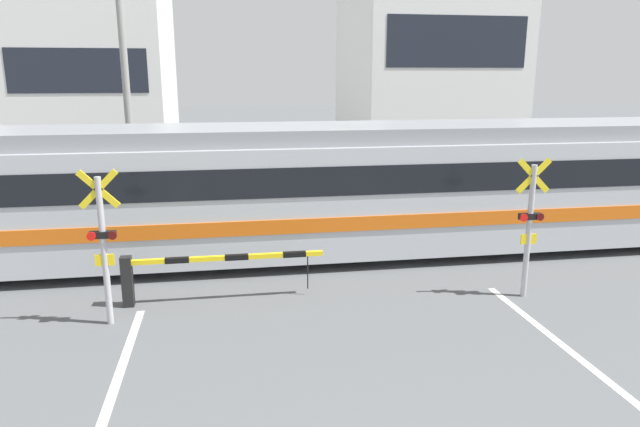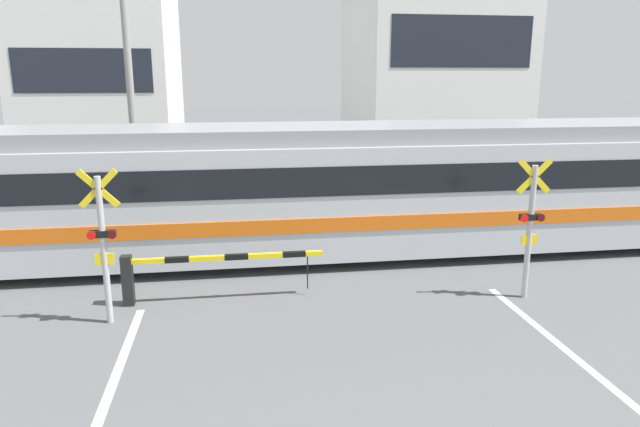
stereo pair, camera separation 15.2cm
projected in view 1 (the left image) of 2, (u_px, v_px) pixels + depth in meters
The scene contains 11 objects.
rail_track_near at pixel (308, 262), 13.30m from camera, with size 50.00×0.10×0.08m.
rail_track_far at pixel (300, 244), 14.67m from camera, with size 50.00×0.10×0.08m.
commuter_train at pixel (404, 184), 14.00m from camera, with size 20.55×3.03×3.14m.
crossing_barrier_near at pixel (183, 269), 10.87m from camera, with size 3.84×0.20×0.98m.
crossing_barrier_far at pixel (383, 201), 16.70m from camera, with size 3.84×0.20×0.98m.
crossing_signal_left at pixel (103, 241), 9.73m from camera, with size 0.68×0.15×2.76m.
crossing_signal_right at pixel (530, 222), 10.99m from camera, with size 0.68×0.15×2.76m.
pedestrian at pixel (233, 182), 18.59m from camera, with size 0.38×0.22×1.56m.
building_left_of_street at pixel (100, 81), 24.57m from camera, with size 5.91×7.55×8.07m.
building_right_of_street at pixel (425, 57), 26.67m from camera, with size 7.04×7.55×10.17m.
utility_pole_streetside at pixel (125, 75), 17.07m from camera, with size 0.22×0.22×8.56m.
Camera 1 is at (-1.82, -2.23, 4.28)m, focal length 32.00 mm.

